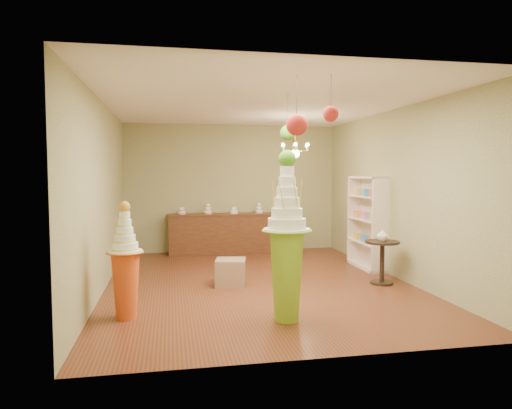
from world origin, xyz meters
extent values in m
plane|color=#5D2C19|center=(0.00, 0.00, 0.00)|extent=(6.50, 6.50, 0.00)
plane|color=white|center=(0.00, 0.00, 3.00)|extent=(6.50, 6.50, 0.00)
cube|color=tan|center=(0.00, 3.25, 1.50)|extent=(5.00, 0.04, 3.00)
cube|color=tan|center=(0.00, -3.25, 1.50)|extent=(5.00, 0.04, 3.00)
cube|color=tan|center=(-2.50, 0.00, 1.50)|extent=(0.04, 6.50, 3.00)
cube|color=tan|center=(2.50, 0.00, 1.50)|extent=(0.04, 6.50, 3.00)
cone|color=#83BA28|center=(-0.02, -2.04, 0.57)|extent=(0.54, 0.54, 1.14)
cylinder|color=white|center=(-0.02, -2.04, 1.16)|extent=(0.73, 0.73, 0.03)
cylinder|color=white|center=(-0.02, -2.04, 1.24)|extent=(0.59, 0.59, 0.13)
cylinder|color=white|center=(-0.02, -2.04, 1.37)|extent=(0.49, 0.49, 0.13)
cylinder|color=white|center=(-0.02, -2.04, 1.50)|extent=(0.40, 0.40, 0.13)
cylinder|color=white|center=(-0.02, -2.04, 1.63)|extent=(0.33, 0.33, 0.13)
cylinder|color=white|center=(-0.02, -2.04, 1.76)|extent=(0.27, 0.27, 0.13)
cylinder|color=white|center=(-0.02, -2.04, 1.89)|extent=(0.22, 0.22, 0.13)
sphere|color=#4FA022|center=(-0.02, -2.04, 2.04)|extent=(0.22, 0.22, 0.22)
cone|color=#D24C18|center=(-2.02, -1.58, 0.43)|extent=(0.46, 0.46, 0.86)
cylinder|color=white|center=(-2.02, -1.58, 0.87)|extent=(0.55, 0.55, 0.03)
cylinder|color=white|center=(-2.02, -1.58, 0.93)|extent=(0.41, 0.41, 0.10)
cylinder|color=white|center=(-2.02, -1.58, 1.03)|extent=(0.33, 0.33, 0.10)
cylinder|color=white|center=(-2.02, -1.58, 1.13)|extent=(0.26, 0.26, 0.10)
cylinder|color=white|center=(-2.02, -1.58, 1.23)|extent=(0.21, 0.21, 0.10)
cylinder|color=white|center=(-2.02, -1.58, 1.33)|extent=(0.17, 0.17, 0.10)
sphere|color=gold|center=(-2.02, -1.58, 1.44)|extent=(0.14, 0.14, 0.14)
cube|color=#886A4A|center=(-0.48, -0.13, 0.22)|extent=(0.57, 0.57, 0.44)
cube|color=#552F1A|center=(0.00, 2.97, 0.45)|extent=(3.00, 0.50, 0.90)
cube|color=#552F1A|center=(0.00, 2.97, 0.91)|extent=(3.04, 0.54, 0.03)
cylinder|color=white|center=(-1.20, 2.97, 1.00)|extent=(0.18, 0.18, 0.16)
cylinder|color=white|center=(-0.60, 2.97, 1.04)|extent=(0.18, 0.18, 0.24)
cylinder|color=white|center=(0.00, 2.97, 1.00)|extent=(0.18, 0.18, 0.16)
cylinder|color=white|center=(0.60, 2.97, 1.04)|extent=(0.18, 0.18, 0.24)
cylinder|color=white|center=(1.20, 2.97, 1.00)|extent=(0.18, 0.18, 0.16)
cube|color=white|center=(2.48, 0.80, 0.90)|extent=(0.04, 1.20, 1.80)
cube|color=white|center=(2.32, 0.80, 0.50)|extent=(0.30, 1.14, 0.03)
cube|color=white|center=(2.32, 0.80, 0.95)|extent=(0.30, 1.14, 0.03)
cube|color=white|center=(2.32, 0.80, 1.40)|extent=(0.30, 1.14, 0.03)
cylinder|color=black|center=(2.04, -0.48, 0.02)|extent=(0.40, 0.40, 0.04)
cylinder|color=black|center=(2.04, -0.48, 0.35)|extent=(0.08, 0.08, 0.71)
cylinder|color=black|center=(2.04, -0.48, 0.71)|extent=(0.61, 0.61, 0.04)
imported|color=white|center=(2.04, -0.48, 0.83)|extent=(0.26, 0.26, 0.21)
cylinder|color=#3B312A|center=(0.01, -2.37, 2.71)|extent=(0.01, 0.01, 0.58)
sphere|color=#B12520|center=(0.01, -2.37, 2.42)|extent=(0.25, 0.25, 0.25)
cylinder|color=#3B312A|center=(0.21, -1.16, 2.72)|extent=(0.01, 0.01, 0.56)
sphere|color=#4FA022|center=(0.21, -1.16, 2.44)|extent=(0.22, 0.22, 0.22)
cylinder|color=#3B312A|center=(0.38, -2.47, 2.77)|extent=(0.01, 0.01, 0.45)
sphere|color=#B12520|center=(0.38, -2.47, 2.55)|extent=(0.18, 0.18, 0.18)
cylinder|color=gold|center=(1.00, 1.28, 2.75)|extent=(0.02, 0.02, 0.50)
cylinder|color=gold|center=(1.00, 1.28, 2.45)|extent=(0.10, 0.10, 0.30)
sphere|color=#FFF38C|center=(1.00, 1.28, 2.25)|extent=(0.18, 0.18, 0.18)
camera|label=1|loc=(-1.44, -7.53, 1.87)|focal=32.00mm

